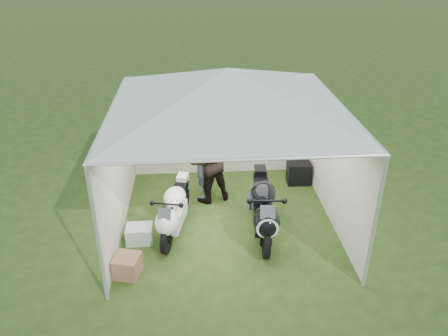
{
  "coord_description": "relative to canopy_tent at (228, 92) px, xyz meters",
  "views": [
    {
      "loc": [
        -0.58,
        -7.11,
        4.85
      ],
      "look_at": [
        -0.04,
        0.35,
        0.96
      ],
      "focal_mm": 35.0,
      "sensor_mm": 36.0,
      "label": 1
    }
  ],
  "objects": [
    {
      "name": "crate_1",
      "position": [
        -1.75,
        -1.5,
        -2.4
      ],
      "size": [
        0.48,
        0.48,
        0.35
      ],
      "primitive_type": "cube",
      "rotation": [
        0.0,
        0.0,
        -0.24
      ],
      "color": "#885E42",
      "rests_on": "ground"
    },
    {
      "name": "paddock_stand",
      "position": [
        0.67,
        0.37,
        -2.43
      ],
      "size": [
        0.4,
        0.26,
        0.29
      ],
      "primitive_type": "cube",
      "rotation": [
        0.0,
        0.0,
        -0.07
      ],
      "color": "#2229B2",
      "rests_on": "ground"
    },
    {
      "name": "ground",
      "position": [
        0.0,
        -0.03,
        -2.58
      ],
      "size": [
        80.0,
        80.0,
        0.0
      ],
      "primitive_type": "plane",
      "color": "#253B12",
      "rests_on": "ground"
    },
    {
      "name": "crate_0",
      "position": [
        -1.64,
        -0.61,
        -2.42
      ],
      "size": [
        0.48,
        0.37,
        0.31
      ],
      "primitive_type": "cube",
      "rotation": [
        0.0,
        0.0,
        0.01
      ],
      "color": "#B3B8BC",
      "rests_on": "ground"
    },
    {
      "name": "motorcycle_black",
      "position": [
        0.61,
        -0.57,
        -2.01
      ],
      "size": [
        0.54,
        2.07,
        1.02
      ],
      "rotation": [
        0.0,
        0.0,
        -0.07
      ],
      "color": "black",
      "rests_on": "ground"
    },
    {
      "name": "canopy_tent",
      "position": [
        0.0,
        0.0,
        0.0
      ],
      "size": [
        5.66,
        5.66,
        3.0
      ],
      "color": "silver",
      "rests_on": "ground"
    },
    {
      "name": "person_blue_jacket",
      "position": [
        -0.42,
        0.86,
        -1.6
      ],
      "size": [
        0.61,
        0.8,
        1.96
      ],
      "primitive_type": "imported",
      "rotation": [
        0.0,
        0.0,
        -1.79
      ],
      "color": "slate",
      "rests_on": "ground"
    },
    {
      "name": "equipment_box",
      "position": [
        1.7,
        1.33,
        -2.33
      ],
      "size": [
        0.51,
        0.42,
        0.5
      ],
      "primitive_type": "cube",
      "rotation": [
        0.0,
        0.0,
        -0.04
      ],
      "color": "black",
      "rests_on": "ground"
    },
    {
      "name": "person_dark_jacket",
      "position": [
        -0.34,
        0.76,
        -1.68
      ],
      "size": [
        1.05,
        0.94,
        1.8
      ],
      "primitive_type": "imported",
      "rotation": [
        0.0,
        0.0,
        3.49
      ],
      "color": "black",
      "rests_on": "ground"
    },
    {
      "name": "motorcycle_white",
      "position": [
        -1.02,
        -0.42,
        -2.08
      ],
      "size": [
        0.65,
        1.8,
        0.9
      ],
      "rotation": [
        0.0,
        0.0,
        -0.21
      ],
      "color": "black",
      "rests_on": "ground"
    }
  ]
}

